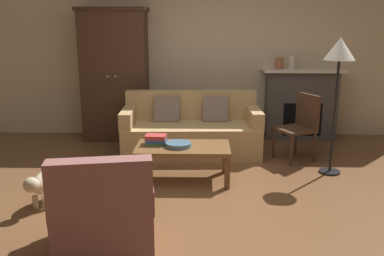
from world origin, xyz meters
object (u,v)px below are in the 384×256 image
(armoire, at_px, (115,75))
(side_chair_wooden, at_px, (300,123))
(book_stack, at_px, (156,140))
(armchair_near_left, at_px, (105,216))
(couch, at_px, (191,131))
(fireplace, at_px, (301,103))
(floor_lamp, at_px, (339,57))
(dog, at_px, (44,183))
(mantel_vase_cream, at_px, (292,62))
(mantel_vase_terracotta, at_px, (279,63))
(fruit_bowl, at_px, (179,145))
(coffee_table, at_px, (183,150))

(armoire, distance_m, side_chair_wooden, 2.93)
(book_stack, distance_m, armchair_near_left, 1.71)
(couch, height_order, book_stack, couch)
(fireplace, height_order, floor_lamp, floor_lamp)
(couch, bearing_deg, fireplace, 26.19)
(fireplace, height_order, couch, fireplace)
(side_chair_wooden, xyz_separation_m, dog, (-2.93, -1.57, -0.27))
(book_stack, relative_size, mantel_vase_cream, 1.23)
(fireplace, bearing_deg, dog, -139.93)
(fireplace, relative_size, mantel_vase_cream, 6.13)
(couch, relative_size, mantel_vase_terracotta, 11.28)
(mantel_vase_terracotta, relative_size, armchair_near_left, 0.19)
(armoire, xyz_separation_m, dog, (-0.24, -2.61, -0.78))
(book_stack, relative_size, side_chair_wooden, 0.28)
(couch, bearing_deg, fruit_bowl, -96.35)
(armoire, bearing_deg, floor_lamp, -27.68)
(fireplace, height_order, book_stack, fireplace)
(fruit_bowl, distance_m, floor_lamp, 2.15)
(armoire, xyz_separation_m, floor_lamp, (2.97, -1.56, 0.41))
(coffee_table, bearing_deg, fruit_bowl, -150.94)
(coffee_table, bearing_deg, fireplace, 46.75)
(fireplace, relative_size, side_chair_wooden, 1.40)
(mantel_vase_terracotta, bearing_deg, side_chair_wooden, -83.63)
(couch, relative_size, side_chair_wooden, 2.16)
(fireplace, distance_m, armoire, 2.99)
(side_chair_wooden, distance_m, floor_lamp, 1.09)
(armoire, bearing_deg, fireplace, 1.51)
(coffee_table, bearing_deg, side_chair_wooden, 27.37)
(book_stack, bearing_deg, mantel_vase_terracotta, 46.45)
(fireplace, xyz_separation_m, armoire, (-2.95, -0.08, 0.46))
(armchair_near_left, relative_size, side_chair_wooden, 0.99)
(couch, distance_m, fruit_bowl, 1.11)
(mantel_vase_terracotta, distance_m, mantel_vase_cream, 0.20)
(fireplace, distance_m, dog, 4.18)
(floor_lamp, bearing_deg, armchair_near_left, -141.40)
(book_stack, bearing_deg, side_chair_wooden, 21.55)
(armoire, height_order, mantel_vase_cream, armoire)
(mantel_vase_terracotta, xyz_separation_m, dog, (-2.81, -2.67, -0.96))
(side_chair_wooden, bearing_deg, mantel_vase_cream, 85.99)
(armoire, bearing_deg, mantel_vase_cream, 1.24)
(side_chair_wooden, bearing_deg, couch, 169.82)
(mantel_vase_cream, bearing_deg, coffee_table, -130.53)
(armchair_near_left, bearing_deg, side_chair_wooden, 48.95)
(couch, bearing_deg, book_stack, -111.44)
(coffee_table, distance_m, mantel_vase_cream, 2.65)
(fruit_bowl, distance_m, armchair_near_left, 1.68)
(armoire, relative_size, mantel_vase_cream, 9.98)
(dog, bearing_deg, coffee_table, 28.89)
(fireplace, relative_size, armchair_near_left, 1.42)
(dog, bearing_deg, mantel_vase_cream, 41.53)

